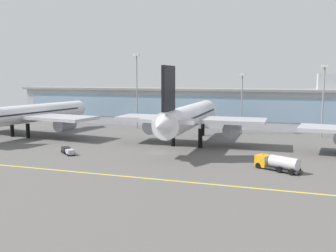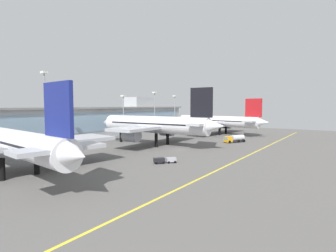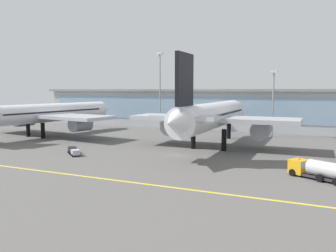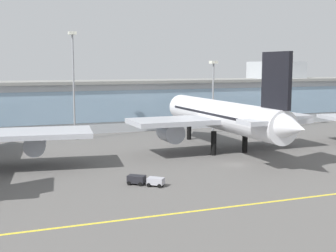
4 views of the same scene
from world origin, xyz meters
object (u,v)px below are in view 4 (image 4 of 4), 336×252
at_px(airliner_near_right, 222,116).
at_px(apron_light_mast_east, 288,78).
at_px(apron_light_mast_centre, 73,71).
at_px(apron_light_mast_west, 213,84).
at_px(baggage_tug_near, 145,180).

height_order(airliner_near_right, apron_light_mast_east, apron_light_mast_east).
xyz_separation_m(apron_light_mast_centre, apron_light_mast_east, (59.83, -0.69, -2.39)).
relative_size(airliner_near_right, apron_light_mast_west, 2.78).
bearing_deg(baggage_tug_near, airliner_near_right, -99.09).
xyz_separation_m(airliner_near_right, baggage_tug_near, (-23.53, -20.55, -6.57)).
height_order(airliner_near_right, apron_light_mast_centre, apron_light_mast_centre).
height_order(apron_light_mast_west, apron_light_mast_centre, apron_light_mast_centre).
bearing_deg(airliner_near_right, apron_light_mast_west, -23.44).
bearing_deg(apron_light_mast_centre, apron_light_mast_west, -2.01).
xyz_separation_m(baggage_tug_near, apron_light_mast_west, (33.65, 45.28, 12.01)).
bearing_deg(airliner_near_right, apron_light_mast_centre, 43.90).
bearing_deg(airliner_near_right, baggage_tug_near, 129.94).
xyz_separation_m(airliner_near_right, apron_light_mast_west, (10.11, 24.73, 5.44)).
relative_size(baggage_tug_near, apron_light_mast_centre, 0.21).
xyz_separation_m(baggage_tug_near, apron_light_mast_east, (57.27, 45.86, 13.36)).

